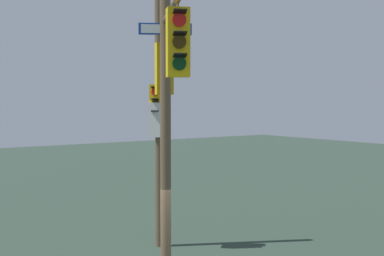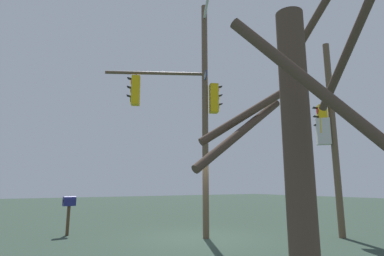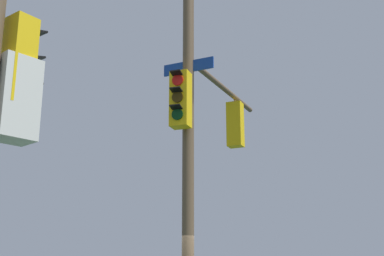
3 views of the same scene
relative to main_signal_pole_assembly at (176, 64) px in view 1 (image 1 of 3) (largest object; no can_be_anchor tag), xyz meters
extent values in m
cylinder|color=brown|center=(-0.06, -0.49, -0.66)|extent=(0.23, 0.23, 8.86)
cylinder|color=brown|center=(0.84, 1.16, 0.90)|extent=(1.90, 3.36, 0.12)
cube|color=gold|center=(1.18, 1.79, 0.20)|extent=(0.46, 0.43, 1.10)
cylinder|color=red|center=(1.25, 1.94, 0.54)|extent=(0.21, 0.12, 0.22)
cube|color=black|center=(1.29, 2.01, 0.66)|extent=(0.26, 0.24, 0.06)
cylinder|color=#352504|center=(1.25, 1.94, 0.20)|extent=(0.21, 0.12, 0.22)
cube|color=black|center=(1.29, 2.01, 0.32)|extent=(0.26, 0.24, 0.06)
cylinder|color=black|center=(1.25, 1.94, -0.14)|extent=(0.21, 0.12, 0.22)
cube|color=black|center=(1.29, 2.01, -0.02)|extent=(0.26, 0.24, 0.06)
cylinder|color=brown|center=(1.18, 1.79, 0.83)|extent=(0.04, 0.04, 0.15)
cube|color=gold|center=(-0.22, -0.78, -0.06)|extent=(0.45, 0.42, 1.10)
cylinder|color=red|center=(-0.28, -0.94, 0.28)|extent=(0.21, 0.11, 0.22)
cube|color=black|center=(-0.31, -1.01, 0.40)|extent=(0.26, 0.23, 0.06)
cylinder|color=#352504|center=(-0.28, -0.94, -0.06)|extent=(0.21, 0.11, 0.22)
cube|color=black|center=(-0.31, -1.01, 0.06)|extent=(0.26, 0.23, 0.06)
cylinder|color=black|center=(-0.28, -0.94, -0.40)|extent=(0.21, 0.11, 0.22)
cube|color=black|center=(-0.31, -1.01, -0.28)|extent=(0.26, 0.23, 0.06)
cube|color=navy|center=(-0.06, -0.49, 0.74)|extent=(0.98, 0.56, 0.24)
cube|color=white|center=(-0.05, -0.48, 0.74)|extent=(0.88, 0.49, 0.18)
cylinder|color=brown|center=(-2.49, -4.60, -1.46)|extent=(0.24, 0.24, 7.26)
cube|color=silver|center=(-2.24, -4.35, -1.30)|extent=(0.60, 0.60, 0.99)
cube|color=gold|center=(-2.25, -4.37, -0.83)|extent=(0.47, 0.46, 1.10)
cylinder|color=red|center=(-2.14, -4.24, -0.49)|extent=(0.19, 0.17, 0.22)
cube|color=black|center=(-2.09, -4.18, -0.37)|extent=(0.26, 0.26, 0.06)
cylinder|color=#352504|center=(-2.14, -4.24, -0.83)|extent=(0.19, 0.17, 0.22)
cube|color=black|center=(-2.09, -4.18, -0.71)|extent=(0.26, 0.26, 0.06)
cylinder|color=black|center=(-2.14, -4.24, -1.17)|extent=(0.19, 0.17, 0.22)
cube|color=black|center=(-2.09, -4.18, -1.05)|extent=(0.26, 0.26, 0.06)
camera|label=1|loc=(6.18, 9.14, -0.69)|focal=51.63mm
camera|label=2|loc=(-9.18, 5.71, -3.28)|focal=28.39mm
camera|label=3|loc=(-0.48, -10.08, -3.21)|focal=48.08mm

